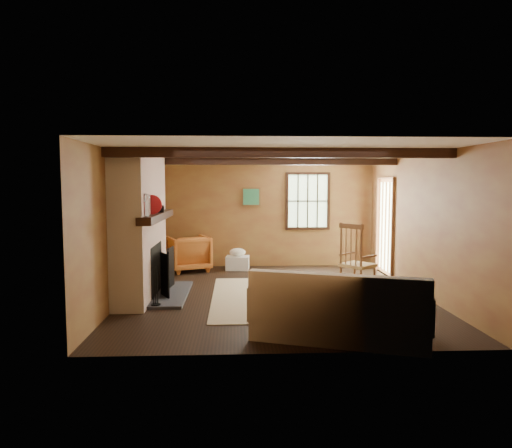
{
  "coord_description": "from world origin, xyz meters",
  "views": [
    {
      "loc": [
        -0.66,
        -7.68,
        1.89
      ],
      "look_at": [
        -0.29,
        0.4,
        1.18
      ],
      "focal_mm": 32.0,
      "sensor_mm": 36.0,
      "label": 1
    }
  ],
  "objects": [
    {
      "name": "rug",
      "position": [
        0.2,
        -0.2,
        0.0
      ],
      "size": [
        2.5,
        3.0,
        0.01
      ],
      "primitive_type": "cube",
      "color": "tan",
      "rests_on": "ground"
    },
    {
      "name": "sofa",
      "position": [
        0.62,
        -2.26,
        0.31
      ],
      "size": [
        2.31,
        1.56,
        0.86
      ],
      "rotation": [
        0.0,
        0.0,
        -0.32
      ],
      "color": "silver",
      "rests_on": "ground"
    },
    {
      "name": "laundry_basket",
      "position": [
        -0.62,
        2.3,
        0.15
      ],
      "size": [
        0.53,
        0.43,
        0.3
      ],
      "primitive_type": "cube",
      "rotation": [
        0.0,
        0.0,
        -0.1
      ],
      "color": "white",
      "rests_on": "ground"
    },
    {
      "name": "basket_pillow",
      "position": [
        -0.62,
        2.3,
        0.39
      ],
      "size": [
        0.44,
        0.41,
        0.18
      ],
      "primitive_type": "ellipsoid",
      "rotation": [
        0.0,
        0.0,
        -0.43
      ],
      "color": "silver",
      "rests_on": "laundry_basket"
    },
    {
      "name": "rocking_chair",
      "position": [
        1.45,
        0.13,
        0.52
      ],
      "size": [
        0.97,
        0.92,
        1.23
      ],
      "rotation": [
        0.0,
        0.0,
        2.27
      ],
      "color": "tan",
      "rests_on": "ground"
    },
    {
      "name": "ground",
      "position": [
        0.0,
        0.0,
        0.0
      ],
      "size": [
        5.5,
        5.5,
        0.0
      ],
      "primitive_type": "plane",
      "color": "black",
      "rests_on": "ground"
    },
    {
      "name": "room_envelope",
      "position": [
        0.22,
        0.26,
        1.63
      ],
      "size": [
        5.02,
        5.52,
        2.44
      ],
      "color": "olive",
      "rests_on": "ground"
    },
    {
      "name": "armchair",
      "position": [
        -1.69,
        2.21,
        0.39
      ],
      "size": [
        1.08,
        1.1,
        0.78
      ],
      "primitive_type": "imported",
      "rotation": [
        0.0,
        0.0,
        -2.77
      ],
      "color": "#BF6026",
      "rests_on": "ground"
    },
    {
      "name": "firewood_pile",
      "position": [
        -1.88,
        2.57,
        0.11
      ],
      "size": [
        0.63,
        0.11,
        0.23
      ],
      "color": "brown",
      "rests_on": "ground"
    },
    {
      "name": "fireplace",
      "position": [
        -2.23,
        -0.0,
        1.1
      ],
      "size": [
        1.02,
        2.3,
        2.4
      ],
      "color": "#9C473C",
      "rests_on": "ground"
    }
  ]
}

